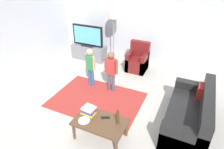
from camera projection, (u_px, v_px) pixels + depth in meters
The scene contains 15 objects.
ground at pixel (101, 110), 4.64m from camera, with size 7.80×7.80×0.00m, color #B2ADA3.
wall_back at pixel (143, 21), 6.31m from camera, with size 6.00×0.12×2.70m, color silver.
area_rug at pixel (97, 100), 4.98m from camera, with size 2.20×1.60×0.01m, color #9E2D28.
tv_stand at pixel (89, 52), 6.93m from camera, with size 1.20×0.44×0.50m.
tv at pixel (88, 36), 6.61m from camera, with size 1.10×0.28×0.71m.
couch at pixel (192, 115), 4.06m from camera, with size 0.80×1.80×0.86m.
armchair at pixel (138, 61), 6.22m from camera, with size 0.60×0.60×0.90m.
floor_lamp at pixel (114, 16), 6.07m from camera, with size 0.36×0.36×1.78m.
child_near_tv at pixel (90, 64), 5.24m from camera, with size 0.35×0.20×1.09m.
child_center at pixel (111, 68), 5.02m from camera, with size 0.37×0.18×1.12m.
coffee_table at pixel (100, 123), 3.76m from camera, with size 1.00×0.60×0.42m.
book_stack at pixel (89, 110), 3.88m from camera, with size 0.28×0.24×0.15m.
bottle at pixel (118, 117), 3.62m from camera, with size 0.06×0.06×0.33m.
tv_remote at pixel (105, 117), 3.80m from camera, with size 0.17×0.05×0.02m, color black.
plate at pixel (84, 120), 3.74m from camera, with size 0.22×0.22×0.02m.
Camera 1 is at (1.73, -3.15, 3.06)m, focal length 31.70 mm.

